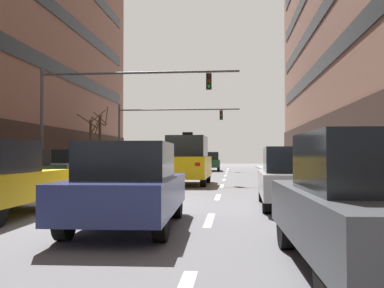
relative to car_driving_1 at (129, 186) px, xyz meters
name	(u,v)px	position (x,y,z in m)	size (l,w,h in m)	color
ground_plane	(105,203)	(-1.67, 4.10, -0.78)	(120.00, 120.00, 0.00)	slate
lane_stripe_l1_s4	(32,195)	(-4.79, 6.10, -0.78)	(0.16, 2.00, 0.01)	silver
lane_stripe_l1_s5	(83,185)	(-4.79, 11.10, -0.78)	(0.16, 2.00, 0.01)	silver
lane_stripe_l1_s6	(114,179)	(-4.79, 16.10, -0.78)	(0.16, 2.00, 0.01)	silver
lane_stripe_l1_s7	(134,175)	(-4.79, 21.10, -0.78)	(0.16, 2.00, 0.01)	silver
lane_stripe_l1_s8	(148,172)	(-4.79, 26.10, -0.78)	(0.16, 2.00, 0.01)	silver
lane_stripe_l1_s9	(159,170)	(-4.79, 31.10, -0.78)	(0.16, 2.00, 0.01)	silver
lane_stripe_l1_s10	(167,169)	(-4.79, 36.10, -0.78)	(0.16, 2.00, 0.01)	silver
lane_stripe_l2_s3	(64,218)	(-1.67, 1.10, -0.78)	(0.16, 2.00, 0.01)	silver
lane_stripe_l2_s4	(123,196)	(-1.67, 6.10, -0.78)	(0.16, 2.00, 0.01)	silver
lane_stripe_l2_s5	(151,186)	(-1.67, 11.10, -0.78)	(0.16, 2.00, 0.01)	silver
lane_stripe_l2_s6	(168,179)	(-1.67, 16.10, -0.78)	(0.16, 2.00, 0.01)	silver
lane_stripe_l2_s7	(179,175)	(-1.67, 21.10, -0.78)	(0.16, 2.00, 0.01)	silver
lane_stripe_l2_s8	(187,172)	(-1.67, 26.10, -0.78)	(0.16, 2.00, 0.01)	silver
lane_stripe_l2_s9	(193,170)	(-1.67, 31.10, -0.78)	(0.16, 2.00, 0.01)	silver
lane_stripe_l2_s10	(197,169)	(-1.67, 36.10, -0.78)	(0.16, 2.00, 0.01)	silver
lane_stripe_l3_s3	(209,220)	(1.45, 1.10, -0.78)	(0.16, 2.00, 0.01)	silver
lane_stripe_l3_s4	(218,197)	(1.45, 6.10, -0.78)	(0.16, 2.00, 0.01)	silver
lane_stripe_l3_s5	(222,186)	(1.45, 11.10, -0.78)	(0.16, 2.00, 0.01)	silver
lane_stripe_l3_s6	(224,180)	(1.45, 16.10, -0.78)	(0.16, 2.00, 0.01)	silver
lane_stripe_l3_s7	(225,176)	(1.45, 21.10, -0.78)	(0.16, 2.00, 0.01)	silver
lane_stripe_l3_s8	(227,173)	(1.45, 26.10, -0.78)	(0.16, 2.00, 0.01)	silver
lane_stripe_l3_s9	(227,170)	(1.45, 31.10, -0.78)	(0.16, 2.00, 0.01)	silver
lane_stripe_l3_s10	(228,169)	(1.45, 36.10, -0.78)	(0.16, 2.00, 0.01)	silver
car_driving_1	(129,186)	(0.00, 0.00, 0.00)	(1.91, 4.29, 1.59)	black
car_driving_2	(146,165)	(-3.12, 17.07, 0.02)	(1.83, 4.34, 1.62)	black
car_driving_3	(23,170)	(-6.38, 8.63, 0.00)	(1.91, 4.28, 1.58)	black
car_driving_4	(74,166)	(-6.27, 13.89, 0.03)	(2.01, 4.45, 1.64)	black
car_driving_5	(209,162)	(-0.11, 29.96, 0.03)	(2.00, 4.45, 1.64)	black
taxi_driving_6	(188,160)	(-0.15, 12.02, 0.33)	(1.99, 4.64, 2.43)	black
car_parked_0	(375,205)	(3.52, -2.89, 0.01)	(1.89, 4.33, 1.61)	black
car_parked_1	(294,178)	(3.52, 3.52, -0.01)	(1.85, 4.21, 1.56)	black
traffic_signal_0	(105,98)	(-4.81, 14.49, 3.64)	(10.70, 0.35, 5.90)	#4C4C51
traffic_signal_1	(159,123)	(-4.70, 30.50, 3.50)	(10.96, 0.35, 5.86)	#4C4C51
street_tree_1	(91,142)	(-9.30, 25.60, 1.60)	(1.72, 1.77, 4.49)	#4C3823
street_tree_2	(100,139)	(-9.34, 28.02, 1.93)	(1.82, 1.89, 5.36)	#4C3823
pedestrian_0	(375,166)	(6.61, 6.82, 0.22)	(0.35, 0.46, 1.51)	#383D59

